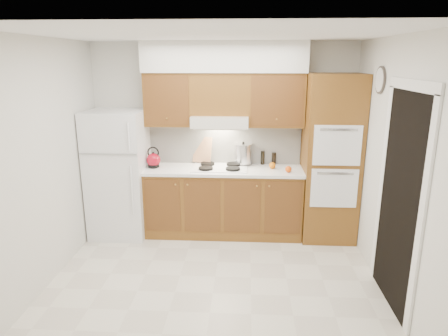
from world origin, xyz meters
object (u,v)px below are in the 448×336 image
object	(u,v)px
kettle	(153,160)
oven_cabinet	(330,159)
fridge	(119,174)
stock_pot	(243,154)

from	to	relation	value
kettle	oven_cabinet	bearing A→B (deg)	11.50
fridge	stock_pot	world-z (taller)	fridge
oven_cabinet	kettle	world-z (taller)	oven_cabinet
fridge	kettle	size ratio (longest dim) A/B	9.09
kettle	stock_pot	size ratio (longest dim) A/B	0.72
stock_pot	fridge	bearing A→B (deg)	-170.99
kettle	stock_pot	world-z (taller)	stock_pot
kettle	fridge	bearing A→B (deg)	-162.00
oven_cabinet	stock_pot	bearing A→B (deg)	168.58
fridge	kettle	bearing A→B (deg)	6.11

